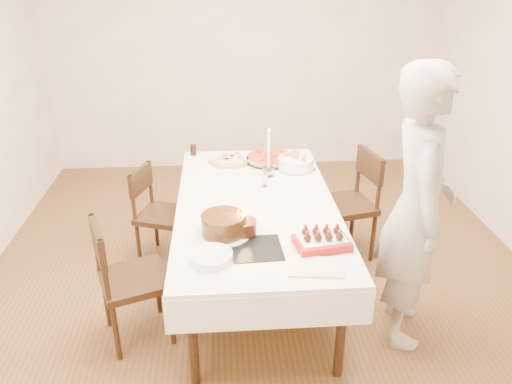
{
  "coord_description": "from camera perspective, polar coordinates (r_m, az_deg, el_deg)",
  "views": [
    {
      "loc": [
        -0.29,
        -3.33,
        2.37
      ],
      "look_at": [
        -0.06,
        -0.1,
        0.83
      ],
      "focal_mm": 35.0,
      "sensor_mm": 36.0,
      "label": 1
    }
  ],
  "objects": [
    {
      "name": "floor",
      "position": [
        4.09,
        0.68,
        -9.98
      ],
      "size": [
        5.0,
        5.0,
        0.0
      ],
      "primitive_type": "plane",
      "color": "#50361B",
      "rests_on": "ground"
    },
    {
      "name": "wall_back",
      "position": [
        5.92,
        -1.36,
        15.46
      ],
      "size": [
        4.5,
        0.04,
        2.7
      ],
      "primitive_type": "cube",
      "color": "#F0E3CA",
      "rests_on": "floor"
    },
    {
      "name": "dining_table",
      "position": [
        3.8,
        -0.0,
        -6.25
      ],
      "size": [
        1.49,
        2.3,
        0.75
      ],
      "primitive_type": "cube",
      "rotation": [
        0.0,
        0.0,
        0.17
      ],
      "color": "silver",
      "rests_on": "floor"
    },
    {
      "name": "chair_right_savory",
      "position": [
        4.27,
        10.14,
        -1.5
      ],
      "size": [
        0.57,
        0.57,
        0.94
      ],
      "primitive_type": null,
      "rotation": [
        0.0,
        0.0,
        0.22
      ],
      "color": "#321E10",
      "rests_on": "floor"
    },
    {
      "name": "chair_left_savory",
      "position": [
        4.23,
        -10.55,
        -2.62
      ],
      "size": [
        0.54,
        0.54,
        0.83
      ],
      "primitive_type": null,
      "rotation": [
        0.0,
        0.0,
        2.81
      ],
      "color": "#321E10",
      "rests_on": "floor"
    },
    {
      "name": "chair_left_dessert",
      "position": [
        3.41,
        -13.7,
        -9.7
      ],
      "size": [
        0.59,
        0.59,
        0.9
      ],
      "primitive_type": null,
      "rotation": [
        0.0,
        0.0,
        3.5
      ],
      "color": "#321E10",
      "rests_on": "floor"
    },
    {
      "name": "person",
      "position": [
        3.28,
        17.87,
        -1.95
      ],
      "size": [
        0.57,
        0.76,
        1.86
      ],
      "primitive_type": "imported",
      "rotation": [
        0.0,
        0.0,
        1.36
      ],
      "color": "#B0A9A5",
      "rests_on": "floor"
    },
    {
      "name": "pizza_white",
      "position": [
        4.33,
        -3.05,
        3.68
      ],
      "size": [
        0.46,
        0.46,
        0.04
      ],
      "primitive_type": "cylinder",
      "rotation": [
        0.0,
        0.0,
        0.29
      ],
      "color": "beige",
      "rests_on": "dining_table"
    },
    {
      "name": "pizza_pepperoni",
      "position": [
        4.36,
        1.59,
        3.91
      ],
      "size": [
        0.51,
        0.51,
        0.04
      ],
      "primitive_type": "cylinder",
      "rotation": [
        0.0,
        0.0,
        -0.13
      ],
      "color": "red",
      "rests_on": "dining_table"
    },
    {
      "name": "red_placemat",
      "position": [
        4.24,
        4.9,
        2.83
      ],
      "size": [
        0.27,
        0.27,
        0.01
      ],
      "primitive_type": "cube",
      "rotation": [
        0.0,
        0.0,
        0.27
      ],
      "color": "#B21E1E",
      "rests_on": "dining_table"
    },
    {
      "name": "pasta_bowl",
      "position": [
        4.18,
        4.56,
        3.32
      ],
      "size": [
        0.34,
        0.34,
        0.09
      ],
      "primitive_type": "cylinder",
      "rotation": [
        0.0,
        0.0,
        0.17
      ],
      "color": "white",
      "rests_on": "dining_table"
    },
    {
      "name": "taper_candle",
      "position": [
        3.98,
        1.45,
        4.6
      ],
      "size": [
        0.11,
        0.11,
        0.41
      ],
      "primitive_type": "cylinder",
      "rotation": [
        0.0,
        0.0,
        -0.28
      ],
      "color": "white",
      "rests_on": "dining_table"
    },
    {
      "name": "shaker_pair",
      "position": [
        3.84,
        1.03,
        1.36
      ],
      "size": [
        0.09,
        0.09,
        0.11
      ],
      "primitive_type": null,
      "rotation": [
        0.0,
        0.0,
        0.0
      ],
      "color": "white",
      "rests_on": "dining_table"
    },
    {
      "name": "cola_glass",
      "position": [
        4.51,
        -7.17,
        4.8
      ],
      "size": [
        0.06,
        0.06,
        0.1
      ],
      "primitive_type": "cylinder",
      "rotation": [
        0.0,
        0.0,
        -0.24
      ],
      "color": "black",
      "rests_on": "dining_table"
    },
    {
      "name": "layer_cake",
      "position": [
        3.18,
        -3.76,
        -3.77
      ],
      "size": [
        0.42,
        0.42,
        0.14
      ],
      "primitive_type": "cylinder",
      "rotation": [
        0.0,
        0.0,
        0.18
      ],
      "color": "#39210E",
      "rests_on": "dining_table"
    },
    {
      "name": "cake_board",
      "position": [
        3.06,
        0.09,
        -6.51
      ],
      "size": [
        0.32,
        0.32,
        0.01
      ],
      "primitive_type": "cube",
      "rotation": [
        0.0,
        0.0,
        0.05
      ],
      "color": "black",
      "rests_on": "dining_table"
    },
    {
      "name": "birthday_cake",
      "position": [
        3.17,
        -1.35,
        -3.5
      ],
      "size": [
        0.2,
        0.2,
        0.15
      ],
      "primitive_type": "cylinder",
      "rotation": [
        0.0,
        0.0,
        0.34
      ],
      "color": "#3B2010",
      "rests_on": "dining_table"
    },
    {
      "name": "strawberry_box",
      "position": [
        3.09,
        7.54,
        -5.59
      ],
      "size": [
        0.36,
        0.27,
        0.08
      ],
      "primitive_type": null,
      "rotation": [
        0.0,
        0.0,
        0.17
      ],
      "color": "#A11512",
      "rests_on": "dining_table"
    },
    {
      "name": "box_lid",
      "position": [
        2.91,
        6.77,
        -8.58
      ],
      "size": [
        0.34,
        0.25,
        0.03
      ],
      "primitive_type": "cube",
      "rotation": [
        0.0,
        0.0,
        -0.12
      ],
      "color": "beige",
      "rests_on": "dining_table"
    },
    {
      "name": "plate_stack",
      "position": [
        2.95,
        -5.1,
        -7.41
      ],
      "size": [
        0.33,
        0.33,
        0.05
      ],
      "primitive_type": "cylinder",
      "rotation": [
        0.0,
        0.0,
        0.42
      ],
      "color": "white",
      "rests_on": "dining_table"
    },
    {
      "name": "china_plate",
      "position": [
        3.21,
        -4.81,
        -4.86
      ],
      "size": [
        0.27,
        0.27,
        0.01
      ],
      "primitive_type": "cylinder",
      "rotation": [
        0.0,
        0.0,
        0.24
      ],
      "color": "white",
      "rests_on": "dining_table"
    }
  ]
}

